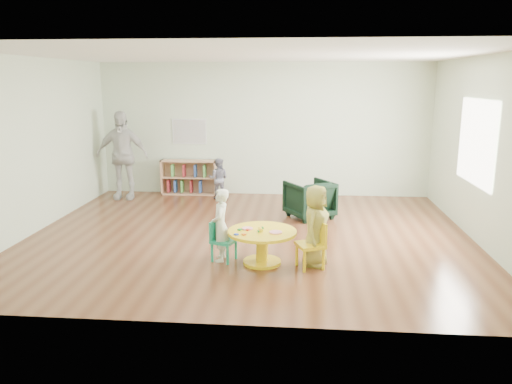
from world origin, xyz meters
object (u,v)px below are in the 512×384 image
Objects in this scene: armchair at (310,199)px; activity_table at (262,241)px; bookshelf at (189,177)px; child_right at (316,226)px; adult_caretaker at (122,155)px; kid_chair_right at (314,243)px; toddler at (219,179)px; kid_chair_left at (221,239)px; child_left at (221,225)px.

activity_table is at bearing 42.34° from armchair.
activity_table is 4.51m from bookshelf.
armchair reaches higher than activity_table.
bookshelf is 3.10m from armchair.
bookshelf is (-1.91, 4.09, 0.05)m from activity_table.
child_right reaches higher than armchair.
adult_caretaker reaches higher than activity_table.
bookshelf is 1.61× the size of armchair.
kid_chair_right is 0.73× the size of toddler.
adult_caretaker is at bearing -122.84° from kid_chair_left.
armchair is 4.08m from adult_caretaker.
kid_chair_right is at bearing 119.39° from toddler.
kid_chair_right is at bearing 79.22° from child_left.
kid_chair_right is 0.23m from child_right.
child_right is at bearing 107.24° from kid_chair_left.
child_left is at bearing 60.88° from kid_chair_right.
toddler reaches higher than kid_chair_left.
child_right is 1.28× the size of toddler.
kid_chair_right is 4.91m from bookshelf.
kid_chair_left is 0.75× the size of armchair.
adult_caretaker is (-3.90, 3.54, 0.37)m from child_right.
activity_table is 1.25× the size of armchair.
child_right reaches higher than activity_table.
bookshelf is at bearing 51.74° from child_right.
activity_table is 3.89m from toddler.
activity_table is 0.92× the size of child_left.
kid_chair_right is 0.57× the size of child_right.
adult_caretaker is (-3.86, 1.18, 0.57)m from armchair.
kid_chair_right is 4.22m from toddler.
armchair is 0.74× the size of child_left.
adult_caretaker is at bearing 66.67° from child_right.
toddler is (-1.19, 3.70, 0.11)m from activity_table.
kid_chair_left is 2.62m from armchair.
kid_chair_right is 5.35m from adult_caretaker.
child_left is 0.92× the size of child_right.
bookshelf is at bearing 9.98° from kid_chair_right.
kid_chair_right is (1.26, -0.16, 0.03)m from kid_chair_left.
bookshelf is (-2.60, 4.17, 0.03)m from kid_chair_right.
bookshelf is at bearing 115.06° from activity_table.
armchair is 2.38m from child_right.
armchair is (0.67, 2.38, 0.02)m from activity_table.
child_left is (1.34, -4.01, 0.14)m from bookshelf.
adult_caretaker is (-1.99, -0.14, 0.48)m from toddler.
child_right is 4.15m from toddler.
child_left is at bearing -30.84° from kid_chair_left.
armchair is (-0.01, 2.47, 0.00)m from kid_chair_right.
armchair is at bearing 147.84° from toddler.
armchair is at bearing 171.80° from kid_chair_left.
activity_table is 0.51× the size of adult_caretaker.
kid_chair_left is 4.40m from adult_caretaker.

